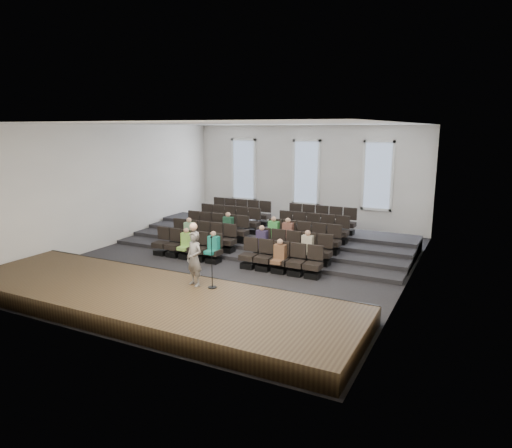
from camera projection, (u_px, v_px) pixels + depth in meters
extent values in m
plane|color=black|center=(239.00, 261.00, 16.97)|extent=(14.00, 14.00, 0.00)
cube|color=white|center=(237.00, 123.00, 15.94)|extent=(12.00, 14.00, 0.02)
cube|color=white|center=(307.00, 176.00, 22.59)|extent=(12.00, 0.04, 5.00)
cube|color=white|center=(88.00, 234.00, 10.32)|extent=(12.00, 0.04, 5.00)
cube|color=white|center=(112.00, 185.00, 19.10)|extent=(0.04, 14.00, 5.00)
cube|color=white|center=(412.00, 207.00, 13.81)|extent=(0.04, 14.00, 5.00)
cube|color=#40301B|center=(149.00, 300.00, 12.46)|extent=(11.80, 3.60, 0.50)
cube|color=black|center=(186.00, 281.00, 14.01)|extent=(11.80, 0.06, 0.52)
cube|color=black|center=(266.00, 245.00, 18.99)|extent=(11.80, 4.80, 0.15)
cube|color=black|center=(271.00, 241.00, 19.43)|extent=(11.80, 3.75, 0.30)
cube|color=black|center=(276.00, 236.00, 19.88)|extent=(11.80, 2.70, 0.45)
cube|color=black|center=(281.00, 232.00, 20.32)|extent=(11.80, 1.65, 0.60)
cube|color=black|center=(161.00, 252.00, 17.80)|extent=(0.47, 0.43, 0.20)
cube|color=black|center=(161.00, 245.00, 17.74)|extent=(0.55, 0.50, 0.19)
cube|color=black|center=(164.00, 233.00, 17.84)|extent=(0.55, 0.08, 0.50)
cube|color=black|center=(174.00, 254.00, 17.54)|extent=(0.47, 0.43, 0.20)
cube|color=black|center=(173.00, 246.00, 17.47)|extent=(0.55, 0.50, 0.19)
cube|color=black|center=(176.00, 235.00, 17.57)|extent=(0.55, 0.08, 0.50)
cube|color=black|center=(186.00, 256.00, 17.27)|extent=(0.47, 0.43, 0.20)
cube|color=black|center=(186.00, 248.00, 17.21)|extent=(0.55, 0.50, 0.19)
cube|color=black|center=(189.00, 236.00, 17.31)|extent=(0.55, 0.08, 0.50)
cube|color=black|center=(200.00, 258.00, 17.01)|extent=(0.47, 0.43, 0.20)
cube|color=black|center=(200.00, 250.00, 16.95)|extent=(0.55, 0.50, 0.19)
cube|color=black|center=(202.00, 238.00, 17.05)|extent=(0.55, 0.08, 0.50)
cube|color=black|center=(213.00, 260.00, 16.75)|extent=(0.47, 0.43, 0.20)
cube|color=black|center=(213.00, 252.00, 16.68)|extent=(0.55, 0.50, 0.19)
cube|color=black|center=(216.00, 240.00, 16.78)|extent=(0.55, 0.08, 0.50)
cube|color=black|center=(248.00, 265.00, 16.11)|extent=(0.47, 0.43, 0.20)
cube|color=black|center=(248.00, 257.00, 16.04)|extent=(0.55, 0.50, 0.19)
cube|color=black|center=(251.00, 244.00, 16.14)|extent=(0.55, 0.08, 0.50)
cube|color=black|center=(264.00, 268.00, 15.84)|extent=(0.47, 0.43, 0.20)
cube|color=black|center=(264.00, 259.00, 15.78)|extent=(0.55, 0.50, 0.19)
cube|color=black|center=(266.00, 246.00, 15.88)|extent=(0.55, 0.08, 0.50)
cube|color=black|center=(279.00, 270.00, 15.58)|extent=(0.47, 0.43, 0.20)
cube|color=black|center=(279.00, 261.00, 15.52)|extent=(0.55, 0.50, 0.19)
cube|color=black|center=(282.00, 248.00, 15.62)|extent=(0.55, 0.08, 0.50)
cube|color=black|center=(296.00, 272.00, 15.32)|extent=(0.47, 0.43, 0.20)
cube|color=black|center=(296.00, 264.00, 15.25)|extent=(0.55, 0.50, 0.19)
cube|color=black|center=(298.00, 250.00, 15.35)|extent=(0.55, 0.08, 0.50)
cube|color=black|center=(313.00, 275.00, 15.05)|extent=(0.47, 0.43, 0.20)
cube|color=black|center=(313.00, 266.00, 14.99)|extent=(0.55, 0.50, 0.19)
cube|color=black|center=(315.00, 252.00, 15.09)|extent=(0.55, 0.08, 0.50)
cube|color=black|center=(177.00, 243.00, 18.69)|extent=(0.47, 0.43, 0.20)
cube|color=black|center=(177.00, 235.00, 18.63)|extent=(0.55, 0.50, 0.19)
cube|color=black|center=(180.00, 224.00, 18.72)|extent=(0.55, 0.08, 0.50)
cube|color=black|center=(189.00, 244.00, 18.43)|extent=(0.47, 0.43, 0.20)
cube|color=black|center=(189.00, 237.00, 18.36)|extent=(0.55, 0.50, 0.19)
cube|color=black|center=(192.00, 226.00, 18.46)|extent=(0.55, 0.08, 0.50)
cube|color=black|center=(202.00, 246.00, 18.16)|extent=(0.47, 0.43, 0.20)
cube|color=black|center=(202.00, 238.00, 18.10)|extent=(0.55, 0.50, 0.19)
cube|color=black|center=(204.00, 227.00, 18.20)|extent=(0.55, 0.08, 0.50)
cube|color=black|center=(215.00, 248.00, 17.90)|extent=(0.47, 0.43, 0.20)
cube|color=black|center=(214.00, 240.00, 17.83)|extent=(0.55, 0.50, 0.19)
cube|color=black|center=(217.00, 229.00, 17.93)|extent=(0.55, 0.08, 0.50)
cube|color=black|center=(228.00, 249.00, 17.63)|extent=(0.47, 0.43, 0.20)
cube|color=black|center=(228.00, 242.00, 17.57)|extent=(0.55, 0.50, 0.19)
cube|color=black|center=(230.00, 230.00, 17.67)|extent=(0.55, 0.08, 0.50)
cube|color=black|center=(261.00, 254.00, 17.00)|extent=(0.47, 0.43, 0.20)
cube|color=black|center=(261.00, 246.00, 16.93)|extent=(0.55, 0.50, 0.19)
cube|color=black|center=(264.00, 234.00, 17.03)|extent=(0.55, 0.08, 0.50)
cube|color=black|center=(276.00, 256.00, 16.73)|extent=(0.47, 0.43, 0.20)
cube|color=black|center=(276.00, 248.00, 16.67)|extent=(0.55, 0.50, 0.19)
cube|color=black|center=(279.00, 236.00, 16.77)|extent=(0.55, 0.08, 0.50)
cube|color=black|center=(291.00, 258.00, 16.47)|extent=(0.47, 0.43, 0.20)
cube|color=black|center=(291.00, 250.00, 16.40)|extent=(0.55, 0.50, 0.19)
cube|color=black|center=(294.00, 238.00, 16.50)|extent=(0.55, 0.08, 0.50)
cube|color=black|center=(307.00, 260.00, 16.20)|extent=(0.47, 0.43, 0.20)
cube|color=black|center=(307.00, 252.00, 16.14)|extent=(0.55, 0.50, 0.19)
cube|color=black|center=(309.00, 239.00, 16.24)|extent=(0.55, 0.08, 0.50)
cube|color=black|center=(323.00, 262.00, 15.94)|extent=(0.47, 0.43, 0.20)
cube|color=black|center=(323.00, 254.00, 15.88)|extent=(0.55, 0.50, 0.19)
cube|color=black|center=(325.00, 241.00, 15.97)|extent=(0.55, 0.08, 0.50)
cube|color=black|center=(192.00, 234.00, 19.58)|extent=(0.47, 0.42, 0.20)
cube|color=black|center=(191.00, 227.00, 19.51)|extent=(0.55, 0.50, 0.19)
cube|color=black|center=(194.00, 217.00, 19.61)|extent=(0.55, 0.08, 0.50)
cube|color=black|center=(203.00, 235.00, 19.31)|extent=(0.47, 0.42, 0.20)
cube|color=black|center=(203.00, 228.00, 19.25)|extent=(0.55, 0.50, 0.19)
cube|color=black|center=(206.00, 218.00, 19.35)|extent=(0.55, 0.08, 0.50)
cube|color=black|center=(216.00, 237.00, 19.05)|extent=(0.47, 0.42, 0.20)
cube|color=black|center=(215.00, 230.00, 18.98)|extent=(0.55, 0.50, 0.19)
cube|color=black|center=(218.00, 219.00, 19.08)|extent=(0.55, 0.08, 0.50)
cube|color=black|center=(228.00, 238.00, 18.78)|extent=(0.47, 0.42, 0.20)
cube|color=black|center=(228.00, 231.00, 18.72)|extent=(0.55, 0.50, 0.19)
cube|color=black|center=(230.00, 220.00, 18.82)|extent=(0.55, 0.08, 0.50)
cube|color=black|center=(241.00, 240.00, 18.52)|extent=(0.47, 0.42, 0.20)
cube|color=black|center=(241.00, 232.00, 18.46)|extent=(0.55, 0.50, 0.19)
cube|color=black|center=(243.00, 222.00, 18.55)|extent=(0.55, 0.08, 0.50)
cube|color=black|center=(273.00, 244.00, 17.88)|extent=(0.47, 0.42, 0.20)
cube|color=black|center=(273.00, 236.00, 17.82)|extent=(0.55, 0.50, 0.19)
cube|color=black|center=(275.00, 225.00, 17.92)|extent=(0.55, 0.08, 0.50)
cube|color=black|center=(287.00, 246.00, 17.62)|extent=(0.47, 0.42, 0.20)
cube|color=black|center=(287.00, 238.00, 17.55)|extent=(0.55, 0.50, 0.19)
cube|color=black|center=(290.00, 226.00, 17.65)|extent=(0.55, 0.08, 0.50)
cube|color=black|center=(302.00, 247.00, 17.35)|extent=(0.47, 0.42, 0.20)
cube|color=black|center=(302.00, 240.00, 17.29)|extent=(0.55, 0.50, 0.19)
cube|color=black|center=(304.00, 228.00, 17.39)|extent=(0.55, 0.08, 0.50)
cube|color=black|center=(317.00, 249.00, 17.09)|extent=(0.47, 0.42, 0.20)
cube|color=black|center=(317.00, 241.00, 17.03)|extent=(0.55, 0.50, 0.19)
cube|color=black|center=(319.00, 229.00, 17.12)|extent=(0.55, 0.08, 0.50)
cube|color=black|center=(332.00, 251.00, 16.83)|extent=(0.47, 0.42, 0.20)
cube|color=black|center=(332.00, 243.00, 16.76)|extent=(0.55, 0.50, 0.19)
cube|color=black|center=(335.00, 231.00, 16.86)|extent=(0.55, 0.08, 0.50)
cube|color=black|center=(205.00, 226.00, 20.46)|extent=(0.47, 0.42, 0.20)
cube|color=black|center=(205.00, 219.00, 20.40)|extent=(0.55, 0.50, 0.19)
cube|color=black|center=(207.00, 209.00, 20.50)|extent=(0.55, 0.08, 0.50)
cube|color=black|center=(216.00, 227.00, 20.20)|extent=(0.47, 0.42, 0.20)
cube|color=black|center=(216.00, 220.00, 20.13)|extent=(0.55, 0.50, 0.19)
cube|color=black|center=(219.00, 210.00, 20.23)|extent=(0.55, 0.08, 0.50)
cube|color=black|center=(228.00, 228.00, 19.93)|extent=(0.47, 0.42, 0.20)
cube|color=black|center=(228.00, 221.00, 19.87)|extent=(0.55, 0.50, 0.19)
cube|color=black|center=(230.00, 211.00, 19.97)|extent=(0.55, 0.08, 0.50)
cube|color=black|center=(240.00, 230.00, 19.67)|extent=(0.47, 0.42, 0.20)
cube|color=black|center=(240.00, 223.00, 19.61)|extent=(0.55, 0.50, 0.19)
cube|color=black|center=(242.00, 213.00, 19.71)|extent=(0.55, 0.08, 0.50)
cube|color=black|center=(252.00, 231.00, 19.41)|extent=(0.47, 0.42, 0.20)
cube|color=black|center=(252.00, 224.00, 19.34)|extent=(0.55, 0.50, 0.19)
cube|color=black|center=(255.00, 214.00, 19.44)|extent=(0.55, 0.08, 0.50)
cube|color=black|center=(284.00, 235.00, 18.77)|extent=(0.47, 0.42, 0.20)
cube|color=black|center=(284.00, 227.00, 18.70)|extent=(0.55, 0.50, 0.19)
cube|color=black|center=(286.00, 217.00, 18.80)|extent=(0.55, 0.08, 0.50)
cube|color=black|center=(297.00, 236.00, 18.50)|extent=(0.47, 0.42, 0.20)
cube|color=black|center=(297.00, 229.00, 18.44)|extent=(0.55, 0.50, 0.19)
cube|color=black|center=(300.00, 218.00, 18.54)|extent=(0.55, 0.08, 0.50)
cube|color=black|center=(311.00, 238.00, 18.24)|extent=(0.47, 0.42, 0.20)
cube|color=black|center=(312.00, 230.00, 18.18)|extent=(0.55, 0.50, 0.19)
cube|color=black|center=(314.00, 219.00, 18.28)|extent=(0.55, 0.08, 0.50)
cube|color=black|center=(326.00, 239.00, 17.98)|extent=(0.47, 0.42, 0.20)
cube|color=black|center=(326.00, 232.00, 17.91)|extent=(0.55, 0.50, 0.19)
cube|color=black|center=(328.00, 221.00, 18.01)|extent=(0.55, 0.08, 0.50)
cube|color=black|center=(341.00, 241.00, 17.71)|extent=(0.47, 0.42, 0.20)
cube|color=black|center=(341.00, 233.00, 17.65)|extent=(0.55, 0.50, 0.19)
cube|color=black|center=(343.00, 222.00, 17.75)|extent=(0.55, 0.08, 0.50)
cube|color=black|center=(217.00, 218.00, 21.35)|extent=(0.47, 0.42, 0.20)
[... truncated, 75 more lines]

